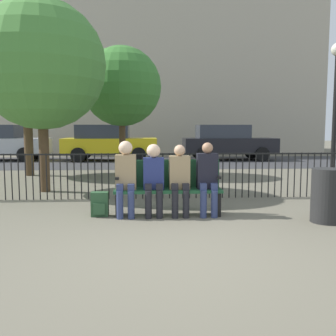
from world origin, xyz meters
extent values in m
plane|color=#605B4C|center=(0.00, 0.00, 0.00)|extent=(80.00, 80.00, 0.00)
cube|color=#194728|center=(0.00, 1.95, 0.42)|extent=(1.79, 0.45, 0.05)
cube|color=#194728|center=(0.00, 2.15, 0.69)|extent=(1.79, 0.05, 0.47)
cube|color=black|center=(-0.84, 1.95, 0.20)|extent=(0.06, 0.38, 0.40)
cube|color=black|center=(0.84, 1.95, 0.20)|extent=(0.06, 0.38, 0.40)
cube|color=black|center=(-0.84, 1.95, 0.65)|extent=(0.06, 0.38, 0.04)
cube|color=black|center=(0.84, 1.95, 0.65)|extent=(0.06, 0.38, 0.04)
cylinder|color=navy|center=(-0.79, 1.73, 0.23)|extent=(0.11, 0.11, 0.45)
cylinder|color=navy|center=(-0.61, 1.73, 0.23)|extent=(0.11, 0.11, 0.45)
cube|color=navy|center=(-0.79, 1.83, 0.50)|extent=(0.11, 0.20, 0.12)
cube|color=navy|center=(-0.61, 1.83, 0.50)|extent=(0.11, 0.20, 0.12)
cube|color=#997F59|center=(-0.70, 1.95, 0.74)|extent=(0.34, 0.22, 0.57)
sphere|color=beige|center=(-0.70, 1.93, 1.14)|extent=(0.23, 0.23, 0.23)
cylinder|color=black|center=(-0.33, 1.73, 0.23)|extent=(0.11, 0.11, 0.45)
cylinder|color=black|center=(-0.15, 1.73, 0.23)|extent=(0.11, 0.11, 0.45)
cube|color=black|center=(-0.33, 1.83, 0.50)|extent=(0.11, 0.20, 0.12)
cube|color=black|center=(-0.15, 1.83, 0.50)|extent=(0.11, 0.20, 0.12)
cube|color=navy|center=(-0.24, 1.95, 0.71)|extent=(0.34, 0.22, 0.52)
sphere|color=beige|center=(-0.24, 1.93, 1.09)|extent=(0.23, 0.23, 0.23)
cylinder|color=black|center=(0.10, 1.73, 0.23)|extent=(0.11, 0.11, 0.45)
cylinder|color=black|center=(0.28, 1.73, 0.23)|extent=(0.11, 0.11, 0.45)
cube|color=black|center=(0.10, 1.83, 0.50)|extent=(0.11, 0.20, 0.12)
cube|color=black|center=(0.28, 1.83, 0.50)|extent=(0.11, 0.20, 0.12)
cube|color=#997F59|center=(0.19, 1.95, 0.73)|extent=(0.34, 0.22, 0.55)
sphere|color=tan|center=(0.19, 1.93, 1.09)|extent=(0.18, 0.18, 0.18)
cylinder|color=navy|center=(0.57, 1.73, 0.23)|extent=(0.11, 0.11, 0.45)
cylinder|color=navy|center=(0.75, 1.73, 0.23)|extent=(0.11, 0.11, 0.45)
cube|color=navy|center=(0.57, 1.83, 0.50)|extent=(0.11, 0.20, 0.12)
cube|color=navy|center=(0.75, 1.83, 0.50)|extent=(0.11, 0.20, 0.12)
cube|color=black|center=(0.66, 1.95, 0.75)|extent=(0.34, 0.22, 0.59)
sphere|color=#A37556|center=(0.66, 1.93, 1.13)|extent=(0.18, 0.18, 0.18)
cube|color=#284C2D|center=(-1.14, 1.94, 0.20)|extent=(0.28, 0.17, 0.41)
cube|color=#284C2D|center=(-1.14, 1.84, 0.14)|extent=(0.20, 0.04, 0.18)
cylinder|color=black|center=(-3.24, 3.47, 0.47)|extent=(0.02, 0.02, 0.95)
cylinder|color=black|center=(-3.10, 3.47, 0.47)|extent=(0.02, 0.02, 0.95)
cylinder|color=black|center=(-2.96, 3.47, 0.47)|extent=(0.02, 0.02, 0.95)
cylinder|color=black|center=(-2.82, 3.47, 0.47)|extent=(0.02, 0.02, 0.95)
cylinder|color=black|center=(-2.68, 3.47, 0.47)|extent=(0.02, 0.02, 0.95)
cylinder|color=black|center=(-2.54, 3.47, 0.47)|extent=(0.02, 0.02, 0.95)
cylinder|color=black|center=(-2.40, 3.47, 0.47)|extent=(0.02, 0.02, 0.95)
cylinder|color=black|center=(-2.26, 3.47, 0.47)|extent=(0.02, 0.02, 0.95)
cylinder|color=black|center=(-2.12, 3.47, 0.47)|extent=(0.02, 0.02, 0.95)
cylinder|color=black|center=(-1.98, 3.47, 0.47)|extent=(0.02, 0.02, 0.95)
cylinder|color=black|center=(-1.84, 3.47, 0.47)|extent=(0.02, 0.02, 0.95)
cylinder|color=black|center=(-1.70, 3.47, 0.47)|extent=(0.02, 0.02, 0.95)
cylinder|color=black|center=(-1.56, 3.47, 0.47)|extent=(0.02, 0.02, 0.95)
cylinder|color=black|center=(-1.42, 3.47, 0.47)|extent=(0.02, 0.02, 0.95)
cylinder|color=black|center=(-1.28, 3.47, 0.47)|extent=(0.02, 0.02, 0.95)
cylinder|color=black|center=(-1.14, 3.47, 0.47)|extent=(0.02, 0.02, 0.95)
cylinder|color=black|center=(-1.00, 3.47, 0.47)|extent=(0.02, 0.02, 0.95)
cylinder|color=black|center=(-0.86, 3.47, 0.47)|extent=(0.02, 0.02, 0.95)
cylinder|color=black|center=(-0.72, 3.47, 0.47)|extent=(0.02, 0.02, 0.95)
cylinder|color=black|center=(-0.58, 3.47, 0.47)|extent=(0.02, 0.02, 0.95)
cylinder|color=black|center=(-0.44, 3.47, 0.47)|extent=(0.02, 0.02, 0.95)
cylinder|color=black|center=(-0.30, 3.47, 0.47)|extent=(0.02, 0.02, 0.95)
cylinder|color=black|center=(-0.16, 3.47, 0.47)|extent=(0.02, 0.02, 0.95)
cylinder|color=black|center=(-0.02, 3.47, 0.47)|extent=(0.02, 0.02, 0.95)
cylinder|color=black|center=(0.12, 3.47, 0.47)|extent=(0.02, 0.02, 0.95)
cylinder|color=black|center=(0.26, 3.47, 0.47)|extent=(0.02, 0.02, 0.95)
cylinder|color=black|center=(0.40, 3.47, 0.47)|extent=(0.02, 0.02, 0.95)
cylinder|color=black|center=(0.54, 3.47, 0.47)|extent=(0.02, 0.02, 0.95)
cylinder|color=black|center=(0.68, 3.47, 0.47)|extent=(0.02, 0.02, 0.95)
cylinder|color=black|center=(0.82, 3.47, 0.47)|extent=(0.02, 0.02, 0.95)
cylinder|color=black|center=(0.96, 3.47, 0.47)|extent=(0.02, 0.02, 0.95)
cylinder|color=black|center=(1.10, 3.47, 0.47)|extent=(0.02, 0.02, 0.95)
cylinder|color=black|center=(1.24, 3.47, 0.47)|extent=(0.02, 0.02, 0.95)
cylinder|color=black|center=(1.38, 3.47, 0.47)|extent=(0.02, 0.02, 0.95)
cylinder|color=black|center=(1.52, 3.47, 0.47)|extent=(0.02, 0.02, 0.95)
cylinder|color=black|center=(1.66, 3.47, 0.47)|extent=(0.02, 0.02, 0.95)
cylinder|color=black|center=(1.80, 3.47, 0.47)|extent=(0.02, 0.02, 0.95)
cylinder|color=black|center=(1.94, 3.47, 0.47)|extent=(0.02, 0.02, 0.95)
cylinder|color=black|center=(2.08, 3.47, 0.47)|extent=(0.02, 0.02, 0.95)
cylinder|color=black|center=(2.22, 3.47, 0.47)|extent=(0.02, 0.02, 0.95)
cylinder|color=black|center=(2.36, 3.47, 0.47)|extent=(0.02, 0.02, 0.95)
cylinder|color=black|center=(2.50, 3.47, 0.47)|extent=(0.02, 0.02, 0.95)
cylinder|color=black|center=(2.64, 3.47, 0.47)|extent=(0.02, 0.02, 0.95)
cylinder|color=black|center=(2.78, 3.47, 0.47)|extent=(0.02, 0.02, 0.95)
cylinder|color=black|center=(2.92, 3.47, 0.47)|extent=(0.02, 0.02, 0.95)
cylinder|color=black|center=(3.06, 3.47, 0.47)|extent=(0.02, 0.02, 0.95)
cylinder|color=black|center=(3.20, 3.47, 0.47)|extent=(0.02, 0.02, 0.95)
cylinder|color=black|center=(3.34, 3.47, 0.47)|extent=(0.02, 0.02, 0.95)
cylinder|color=black|center=(3.48, 3.47, 0.47)|extent=(0.02, 0.02, 0.95)
cylinder|color=black|center=(3.62, 3.47, 0.47)|extent=(0.02, 0.02, 0.95)
cube|color=black|center=(0.00, 3.47, 0.93)|extent=(9.00, 0.03, 0.03)
cylinder|color=#4C3823|center=(-4.00, 7.57, 1.12)|extent=(0.27, 0.27, 2.24)
sphere|color=#569342|center=(-4.00, 7.57, 2.97)|extent=(2.64, 2.64, 2.64)
cylinder|color=#4C3823|center=(-1.11, 7.54, 1.04)|extent=(0.20, 0.20, 2.07)
sphere|color=#38752D|center=(-1.11, 7.54, 2.75)|extent=(2.44, 2.44, 2.44)
cylinder|color=#4C3823|center=(-2.71, 4.50, 1.04)|extent=(0.23, 0.23, 2.08)
sphere|color=#478438|center=(-2.71, 4.50, 2.88)|extent=(2.90, 2.90, 2.90)
cylinder|color=black|center=(3.71, 3.68, 1.52)|extent=(0.10, 0.10, 3.04)
cube|color=#333335|center=(0.00, 12.00, 0.00)|extent=(24.00, 6.00, 0.01)
cube|color=black|center=(3.45, 12.86, 0.67)|extent=(4.20, 1.70, 0.70)
cube|color=#2D333D|center=(3.13, 12.86, 1.32)|extent=(2.31, 1.56, 0.60)
cylinder|color=black|center=(4.75, 11.99, 0.32)|extent=(0.64, 0.20, 0.64)
cylinder|color=black|center=(4.75, 13.73, 0.32)|extent=(0.64, 0.20, 0.64)
cylinder|color=black|center=(2.15, 11.99, 0.32)|extent=(0.64, 0.20, 0.64)
cylinder|color=black|center=(2.15, 13.73, 0.32)|extent=(0.64, 0.20, 0.64)
cube|color=#B7B7BC|center=(-6.99, 13.27, 0.67)|extent=(4.20, 1.70, 0.70)
cylinder|color=black|center=(-5.69, 12.40, 0.32)|extent=(0.64, 0.20, 0.64)
cylinder|color=black|center=(-5.69, 14.14, 0.32)|extent=(0.64, 0.20, 0.64)
cube|color=yellow|center=(-2.00, 12.90, 0.67)|extent=(4.20, 1.70, 0.70)
cube|color=#2D333D|center=(-2.32, 12.90, 1.32)|extent=(2.31, 1.56, 0.60)
cylinder|color=black|center=(-0.70, 12.03, 0.32)|extent=(0.64, 0.20, 0.64)
cylinder|color=black|center=(-0.70, 13.77, 0.32)|extent=(0.64, 0.20, 0.64)
cylinder|color=black|center=(-3.30, 12.03, 0.32)|extent=(0.64, 0.20, 0.64)
cylinder|color=black|center=(-3.30, 13.77, 0.32)|extent=(0.64, 0.20, 0.64)
cube|color=#B2A893|center=(0.00, 20.00, 7.62)|extent=(20.00, 6.00, 15.25)
cylinder|color=black|center=(2.44, 1.34, 0.42)|extent=(0.48, 0.48, 0.84)
camera|label=1|loc=(-0.35, -4.23, 1.45)|focal=40.00mm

